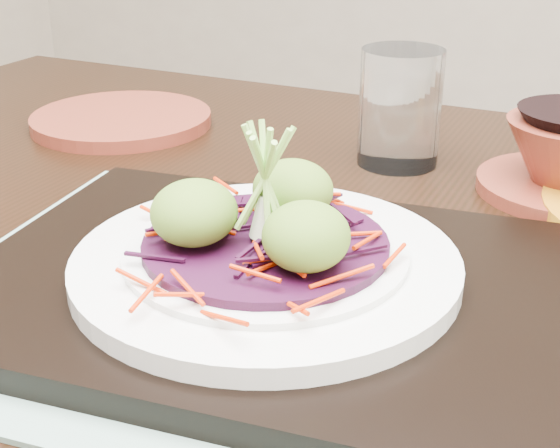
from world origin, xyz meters
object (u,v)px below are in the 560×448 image
at_px(dining_table, 326,388).
at_px(terracotta_side_plate, 122,120).
at_px(water_glass, 400,108).
at_px(white_plate, 266,262).
at_px(serving_tray, 266,285).

relative_size(dining_table, terracotta_side_plate, 6.84).
relative_size(dining_table, water_glass, 12.26).
bearing_deg(terracotta_side_plate, water_glass, 4.12).
relative_size(terracotta_side_plate, water_glass, 1.79).
bearing_deg(dining_table, water_glass, 95.69).
distance_m(terracotta_side_plate, water_glass, 0.31).
height_order(white_plate, water_glass, water_glass).
bearing_deg(dining_table, serving_tray, -103.28).
height_order(serving_tray, white_plate, white_plate).
bearing_deg(serving_tray, water_glass, 84.12).
xyz_separation_m(serving_tray, water_glass, (-0.01, 0.29, 0.04)).
distance_m(dining_table, serving_tray, 0.14).
bearing_deg(terracotta_side_plate, white_plate, -39.99).
xyz_separation_m(dining_table, terracotta_side_plate, (-0.33, 0.20, 0.12)).
xyz_separation_m(dining_table, water_glass, (-0.03, 0.22, 0.16)).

